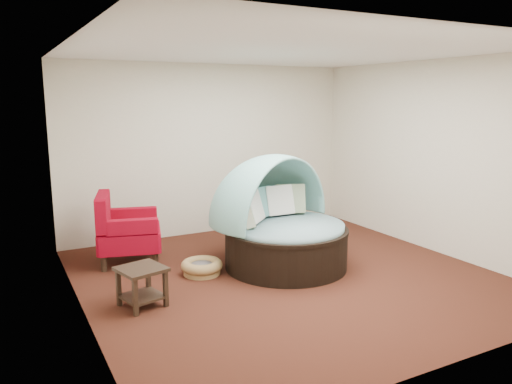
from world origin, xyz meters
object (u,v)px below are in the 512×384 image
canopy_daybed (280,215)px  side_table (142,281)px  red_armchair (125,231)px  pet_basket (202,267)px

canopy_daybed → side_table: size_ratio=3.88×
red_armchair → side_table: 1.61m
canopy_daybed → pet_basket: canopy_daybed is taller
pet_basket → red_armchair: (-0.75, 0.95, 0.35)m
canopy_daybed → pet_basket: 1.25m
pet_basket → red_armchair: red_armchair is taller
pet_basket → red_armchair: size_ratio=0.69×
canopy_daybed → red_armchair: canopy_daybed is taller
canopy_daybed → red_armchair: 2.16m
red_armchair → pet_basket: bearing=-36.4°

